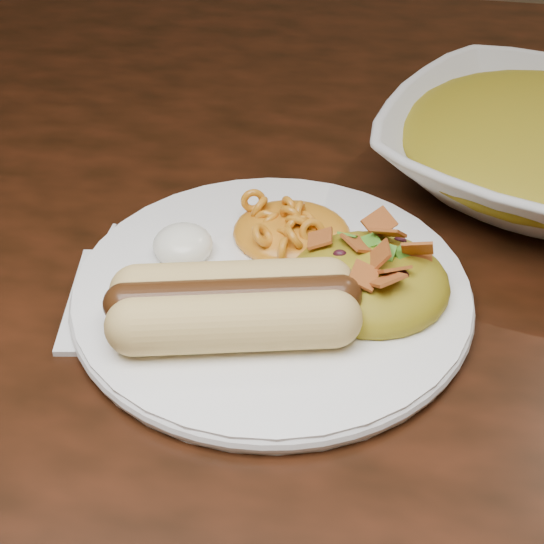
% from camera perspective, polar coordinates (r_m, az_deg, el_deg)
% --- Properties ---
extents(table, '(1.60, 0.90, 0.75)m').
position_cam_1_polar(table, '(0.68, -2.47, -1.73)').
color(table, black).
rests_on(table, floor).
extents(plate, '(0.30, 0.30, 0.01)m').
position_cam_1_polar(plate, '(0.53, -0.00, -1.39)').
color(plate, white).
rests_on(plate, table).
extents(hotdog, '(0.13, 0.09, 0.03)m').
position_cam_1_polar(hotdog, '(0.49, -2.66, -2.20)').
color(hotdog, '#DDBD67').
rests_on(hotdog, plate).
extents(mac_and_cheese, '(0.10, 0.10, 0.03)m').
position_cam_1_polar(mac_and_cheese, '(0.56, 1.37, 3.63)').
color(mac_and_cheese, orange).
rests_on(mac_and_cheese, plate).
extents(sour_cream, '(0.05, 0.05, 0.02)m').
position_cam_1_polar(sour_cream, '(0.55, -6.15, 2.20)').
color(sour_cream, white).
rests_on(sour_cream, plate).
extents(taco_salad, '(0.10, 0.10, 0.04)m').
position_cam_1_polar(taco_salad, '(0.52, 6.73, 0.18)').
color(taco_salad, '#BB770B').
rests_on(taco_salad, plate).
extents(fork, '(0.04, 0.14, 0.00)m').
position_cam_1_polar(fork, '(0.55, -12.93, -1.84)').
color(fork, white).
rests_on(fork, table).
extents(serving_bowl, '(0.31, 0.31, 0.06)m').
position_cam_1_polar(serving_bowl, '(0.66, 18.05, 7.69)').
color(serving_bowl, silver).
rests_on(serving_bowl, table).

